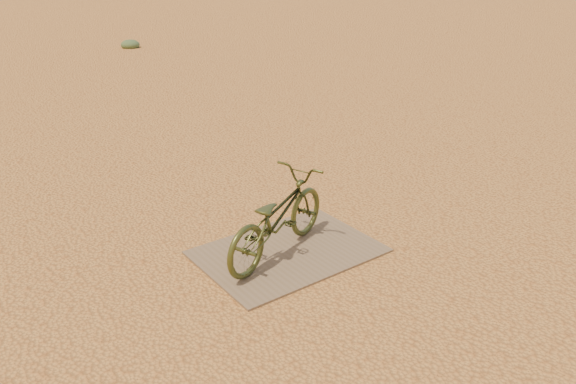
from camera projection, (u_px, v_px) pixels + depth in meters
ground at (307, 264)px, 5.21m from camera, size 120.00×120.00×0.00m
plywood_board at (288, 251)px, 5.41m from camera, size 1.67×1.18×0.02m
bicycle at (277, 217)px, 5.20m from camera, size 1.56×0.99×0.77m
kale_b at (131, 48)px, 16.72m from camera, size 0.55×0.55×0.30m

